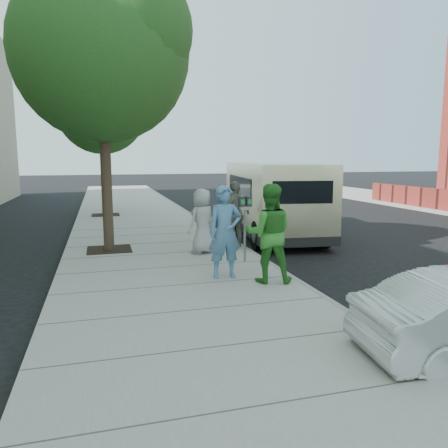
{
  "coord_description": "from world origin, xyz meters",
  "views": [
    {
      "loc": [
        -2.46,
        -9.93,
        2.71
      ],
      "look_at": [
        0.37,
        0.09,
        1.1
      ],
      "focal_mm": 35.0,
      "sensor_mm": 36.0,
      "label": 1
    }
  ],
  "objects_px": {
    "person_officer": "(225,232)",
    "tree_near": "(103,46)",
    "person_gray_shirt": "(202,221)",
    "tree_far": "(102,105)",
    "person_striped_polo": "(235,214)",
    "van": "(272,198)",
    "parking_meter": "(245,215)",
    "person_green_shirt": "(269,233)"
  },
  "relations": [
    {
      "from": "person_officer",
      "to": "van",
      "type": "bearing_deg",
      "value": 60.49
    },
    {
      "from": "person_officer",
      "to": "person_striped_polo",
      "type": "height_order",
      "value": "person_officer"
    },
    {
      "from": "person_officer",
      "to": "person_green_shirt",
      "type": "bearing_deg",
      "value": -33.74
    },
    {
      "from": "tree_near",
      "to": "van",
      "type": "bearing_deg",
      "value": 16.34
    },
    {
      "from": "tree_far",
      "to": "person_striped_polo",
      "type": "height_order",
      "value": "tree_far"
    },
    {
      "from": "person_officer",
      "to": "tree_near",
      "type": "bearing_deg",
      "value": 124.41
    },
    {
      "from": "tree_far",
      "to": "person_striped_polo",
      "type": "relative_size",
      "value": 3.45
    },
    {
      "from": "tree_near",
      "to": "person_gray_shirt",
      "type": "height_order",
      "value": "tree_near"
    },
    {
      "from": "van",
      "to": "person_gray_shirt",
      "type": "bearing_deg",
      "value": -131.42
    },
    {
      "from": "person_gray_shirt",
      "to": "parking_meter",
      "type": "bearing_deg",
      "value": 92.02
    },
    {
      "from": "parking_meter",
      "to": "person_green_shirt",
      "type": "height_order",
      "value": "person_green_shirt"
    },
    {
      "from": "tree_far",
      "to": "person_gray_shirt",
      "type": "xyz_separation_m",
      "value": [
        2.36,
        -8.74,
        -3.87
      ]
    },
    {
      "from": "tree_near",
      "to": "person_striped_polo",
      "type": "bearing_deg",
      "value": -9.54
    },
    {
      "from": "tree_near",
      "to": "person_green_shirt",
      "type": "distance_m",
      "value": 6.77
    },
    {
      "from": "tree_near",
      "to": "person_green_shirt",
      "type": "xyz_separation_m",
      "value": [
        3.06,
        -4.15,
        -4.38
      ]
    },
    {
      "from": "parking_meter",
      "to": "tree_far",
      "type": "bearing_deg",
      "value": 97.2
    },
    {
      "from": "person_officer",
      "to": "person_striped_polo",
      "type": "distance_m",
      "value": 3.23
    },
    {
      "from": "tree_far",
      "to": "parking_meter",
      "type": "distance_m",
      "value": 11.05
    },
    {
      "from": "person_gray_shirt",
      "to": "person_officer",
      "type": "bearing_deg",
      "value": 58.3
    },
    {
      "from": "person_officer",
      "to": "person_green_shirt",
      "type": "relative_size",
      "value": 0.97
    },
    {
      "from": "person_green_shirt",
      "to": "parking_meter",
      "type": "bearing_deg",
      "value": -74.95
    },
    {
      "from": "parking_meter",
      "to": "person_striped_polo",
      "type": "bearing_deg",
      "value": 69.72
    },
    {
      "from": "tree_near",
      "to": "van",
      "type": "relative_size",
      "value": 1.09
    },
    {
      "from": "van",
      "to": "person_gray_shirt",
      "type": "xyz_separation_m",
      "value": [
        -3.11,
        -2.74,
        -0.3
      ]
    },
    {
      "from": "tree_far",
      "to": "person_striped_polo",
      "type": "bearing_deg",
      "value": -67.11
    },
    {
      "from": "parking_meter",
      "to": "person_officer",
      "type": "distance_m",
      "value": 1.49
    },
    {
      "from": "tree_near",
      "to": "parking_meter",
      "type": "height_order",
      "value": "tree_near"
    },
    {
      "from": "parking_meter",
      "to": "person_green_shirt",
      "type": "xyz_separation_m",
      "value": [
        -0.07,
        -1.77,
        -0.16
      ]
    },
    {
      "from": "parking_meter",
      "to": "person_officer",
      "type": "relative_size",
      "value": 0.82
    },
    {
      "from": "tree_far",
      "to": "person_officer",
      "type": "distance_m",
      "value": 12.02
    },
    {
      "from": "tree_far",
      "to": "person_officer",
      "type": "bearing_deg",
      "value": -78.45
    },
    {
      "from": "van",
      "to": "person_gray_shirt",
      "type": "height_order",
      "value": "van"
    },
    {
      "from": "person_green_shirt",
      "to": "person_gray_shirt",
      "type": "distance_m",
      "value": 3.09
    },
    {
      "from": "person_green_shirt",
      "to": "person_striped_polo",
      "type": "distance_m",
      "value": 3.59
    },
    {
      "from": "parking_meter",
      "to": "person_striped_polo",
      "type": "xyz_separation_m",
      "value": [
        0.32,
        1.8,
        -0.23
      ]
    },
    {
      "from": "person_gray_shirt",
      "to": "person_striped_polo",
      "type": "distance_m",
      "value": 1.23
    },
    {
      "from": "van",
      "to": "person_green_shirt",
      "type": "relative_size",
      "value": 3.42
    },
    {
      "from": "van",
      "to": "person_gray_shirt",
      "type": "distance_m",
      "value": 4.15
    },
    {
      "from": "tree_far",
      "to": "van",
      "type": "relative_size",
      "value": 0.94
    },
    {
      "from": "tree_far",
      "to": "person_gray_shirt",
      "type": "height_order",
      "value": "tree_far"
    },
    {
      "from": "tree_near",
      "to": "person_gray_shirt",
      "type": "xyz_separation_m",
      "value": [
        2.36,
        -1.14,
        -4.53
      ]
    },
    {
      "from": "person_striped_polo",
      "to": "person_officer",
      "type": "bearing_deg",
      "value": 39.06
    }
  ]
}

